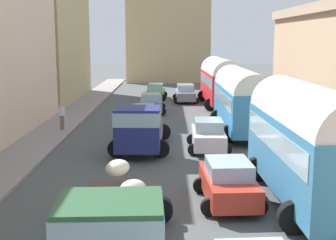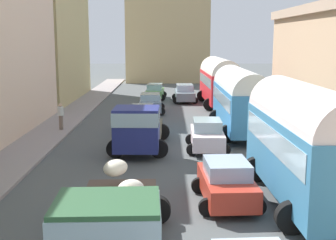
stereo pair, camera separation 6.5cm
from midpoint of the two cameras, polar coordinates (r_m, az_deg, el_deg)
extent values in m
plane|color=#4C5152|center=(29.55, 0.08, -1.10)|extent=(154.00, 154.00, 0.00)
cube|color=gray|center=(30.42, -13.71, -0.94)|extent=(2.50, 70.00, 0.14)
cube|color=#A8AB9E|center=(30.41, 13.87, -0.94)|extent=(2.50, 70.00, 0.14)
cube|color=tan|center=(44.18, -14.14, 10.74)|extent=(4.34, 14.50, 12.88)
cube|color=tan|center=(61.83, 0.09, 10.61)|extent=(10.86, 6.05, 12.48)
cube|color=tan|center=(60.51, -3.60, 12.98)|extent=(2.75, 2.75, 17.50)
cube|color=tan|center=(60.51, 3.79, 12.98)|extent=(2.75, 2.75, 17.50)
cube|color=teal|center=(16.68, 16.91, -4.15)|extent=(2.63, 8.24, 2.56)
cylinder|color=silver|center=(16.42, 17.14, 0.18)|extent=(2.57, 8.08, 2.36)
cube|color=#99B7C6|center=(16.56, 17.01, -2.26)|extent=(2.66, 7.59, 0.82)
cylinder|color=black|center=(19.07, 11.05, -6.10)|extent=(1.00, 0.35, 1.00)
cylinder|color=black|center=(19.69, 17.59, -5.88)|extent=(1.00, 0.35, 1.00)
cylinder|color=black|center=(14.43, 15.44, -11.69)|extent=(1.00, 0.35, 1.00)
cube|color=teal|center=(28.40, 9.10, 1.72)|extent=(2.38, 8.87, 2.33)
cylinder|color=silver|center=(28.26, 9.17, 4.06)|extent=(2.33, 8.69, 2.26)
cube|color=#99B7C6|center=(28.33, 9.13, 2.75)|extent=(2.42, 8.16, 0.75)
cylinder|color=black|center=(31.12, 6.23, 0.35)|extent=(1.00, 0.35, 1.00)
cylinder|color=black|center=(31.44, 10.20, 0.35)|extent=(1.00, 0.35, 1.00)
cylinder|color=black|center=(25.77, 7.62, -1.74)|extent=(1.00, 0.35, 1.00)
cylinder|color=black|center=(26.17, 12.37, -1.70)|extent=(1.00, 0.35, 1.00)
cube|color=red|center=(39.79, 6.55, 4.24)|extent=(2.71, 9.08, 2.41)
cylinder|color=silver|center=(39.69, 6.58, 5.97)|extent=(2.65, 8.90, 2.39)
cube|color=#99B7C6|center=(39.74, 6.56, 5.00)|extent=(2.73, 8.36, 0.77)
cylinder|color=black|center=(42.54, 4.44, 3.02)|extent=(1.00, 0.35, 1.00)
cylinder|color=black|center=(42.84, 7.52, 3.02)|extent=(1.00, 0.35, 1.00)
cylinder|color=black|center=(37.04, 5.35, 1.94)|extent=(1.00, 0.35, 1.00)
cylinder|color=black|center=(37.39, 8.87, 1.94)|extent=(1.00, 0.35, 1.00)
cube|color=#99B7C6|center=(10.24, -7.35, -12.08)|extent=(2.41, 2.00, 0.60)
cube|color=brown|center=(13.74, -6.01, -11.48)|extent=(2.48, 4.88, 0.55)
ellipsoid|color=beige|center=(12.86, -5.50, -10.31)|extent=(0.89, 0.96, 0.59)
ellipsoid|color=silver|center=(13.96, -4.46, -8.61)|extent=(1.06, 0.99, 0.59)
ellipsoid|color=beige|center=(13.32, -4.51, -9.60)|extent=(1.20, 1.20, 0.57)
ellipsoid|color=beige|center=(14.98, -6.36, -5.97)|extent=(1.07, 1.15, 0.53)
cylinder|color=black|center=(14.66, -1.21, -11.16)|extent=(0.90, 0.32, 0.90)
cylinder|color=black|center=(14.80, -10.27, -11.12)|extent=(0.90, 0.32, 0.90)
cube|color=navy|center=(22.04, -3.75, -1.10)|extent=(2.18, 2.08, 2.06)
cube|color=#99B7C6|center=(21.93, -3.77, 0.39)|extent=(2.23, 2.16, 0.66)
cube|color=brown|center=(25.52, -3.07, -1.27)|extent=(2.24, 4.82, 0.55)
ellipsoid|color=silver|center=(26.29, -3.79, 0.31)|extent=(0.71, 0.87, 0.57)
ellipsoid|color=beige|center=(24.84, -4.30, -0.35)|extent=(1.08, 1.07, 0.51)
ellipsoid|color=silver|center=(25.27, -3.88, -0.10)|extent=(0.71, 0.85, 0.57)
ellipsoid|color=beige|center=(25.15, -2.39, 0.45)|extent=(0.85, 0.66, 0.45)
ellipsoid|color=beige|center=(26.73, -2.51, 1.10)|extent=(0.83, 0.98, 0.47)
cylinder|color=black|center=(22.36, -0.94, -3.62)|extent=(0.90, 0.31, 0.90)
cylinder|color=black|center=(22.55, -6.40, -3.57)|extent=(0.90, 0.31, 0.90)
cylinder|color=black|center=(26.35, -0.60, -1.49)|extent=(0.90, 0.31, 0.90)
cylinder|color=black|center=(26.51, -5.24, -1.47)|extent=(0.90, 0.31, 0.90)
cube|color=#4595C9|center=(28.88, -3.16, -0.01)|extent=(1.68, 4.04, 0.81)
cube|color=#99AEBB|center=(28.77, -3.17, 1.30)|extent=(1.41, 2.13, 0.53)
cylinder|color=black|center=(27.68, -1.86, -1.25)|extent=(0.60, 0.21, 0.60)
cylinder|color=black|center=(27.84, -4.94, -1.21)|extent=(0.60, 0.21, 0.60)
cylinder|color=black|center=(30.10, -1.49, -0.32)|extent=(0.60, 0.21, 0.60)
cylinder|color=black|center=(30.24, -4.33, -0.29)|extent=(0.60, 0.21, 0.60)
cube|color=slate|center=(35.81, -2.06, 1.97)|extent=(1.80, 4.06, 0.80)
cube|color=#97B1BE|center=(35.73, -2.07, 2.97)|extent=(1.54, 2.12, 0.46)
cylinder|color=black|center=(34.64, -0.68, 1.08)|extent=(0.60, 0.21, 0.60)
cylinder|color=black|center=(34.66, -3.48, 1.07)|extent=(0.60, 0.21, 0.60)
cylinder|color=black|center=(37.10, -0.73, 1.69)|extent=(0.60, 0.21, 0.60)
cylinder|color=black|center=(37.12, -3.34, 1.67)|extent=(0.60, 0.21, 0.60)
cube|color=#53924C|center=(43.95, -1.51, 3.41)|extent=(1.77, 4.24, 0.65)
cube|color=#96C1C9|center=(43.88, -1.52, 4.18)|extent=(1.49, 2.23, 0.54)
cylinder|color=black|center=(42.65, -0.59, 2.80)|extent=(0.60, 0.21, 0.60)
cylinder|color=black|center=(42.78, -2.69, 2.81)|extent=(0.60, 0.21, 0.60)
cylinder|color=black|center=(45.21, -0.39, 3.22)|extent=(0.60, 0.21, 0.60)
cylinder|color=black|center=(45.33, -2.37, 3.23)|extent=(0.60, 0.21, 0.60)
cube|color=#B73222|center=(16.40, 7.53, -8.17)|extent=(1.86, 3.73, 0.75)
cube|color=#96ACC7|center=(16.20, 7.58, -6.00)|extent=(1.56, 1.97, 0.54)
cylinder|color=black|center=(17.44, 4.11, -8.18)|extent=(0.60, 0.21, 0.60)
cylinder|color=black|center=(17.72, 9.50, -8.00)|extent=(0.60, 0.21, 0.60)
cylinder|color=black|center=(15.33, 5.17, -10.83)|extent=(0.60, 0.21, 0.60)
cylinder|color=black|center=(15.65, 11.30, -10.55)|extent=(0.60, 0.21, 0.60)
cube|color=silver|center=(23.93, 5.07, -2.22)|extent=(1.68, 3.73, 0.78)
cube|color=#95B2BE|center=(23.79, 5.09, -0.63)|extent=(1.46, 1.95, 0.57)
cylinder|color=black|center=(25.09, 3.04, -2.46)|extent=(0.60, 0.21, 0.60)
cylinder|color=black|center=(25.19, 6.72, -2.46)|extent=(0.60, 0.21, 0.60)
cylinder|color=black|center=(22.85, 3.22, -3.72)|extent=(0.60, 0.21, 0.60)
cylinder|color=black|center=(22.97, 7.26, -3.71)|extent=(0.60, 0.21, 0.60)
cube|color=slate|center=(42.04, 2.24, 3.16)|extent=(1.76, 4.30, 0.75)
cube|color=#A3BED3|center=(41.96, 2.24, 4.07)|extent=(1.52, 2.25, 0.59)
cylinder|color=black|center=(43.35, 1.03, 2.92)|extent=(0.60, 0.21, 0.60)
cylinder|color=black|center=(43.44, 3.24, 2.92)|extent=(0.60, 0.21, 0.60)
cylinder|color=black|center=(40.73, 1.16, 2.45)|extent=(0.60, 0.21, 0.60)
cylinder|color=black|center=(40.83, 3.51, 2.45)|extent=(0.60, 0.21, 0.60)
cylinder|color=#766357|center=(29.44, -13.03, -1.27)|extent=(0.21, 0.21, 0.14)
cylinder|color=#766357|center=(29.34, -13.07, -0.29)|extent=(0.35, 0.35, 0.89)
cylinder|color=silver|center=(29.23, -13.13, 1.10)|extent=(0.54, 0.54, 0.55)
sphere|color=tan|center=(29.17, -13.16, 1.86)|extent=(0.23, 0.23, 0.23)
camera|label=1|loc=(0.03, -89.92, 0.01)|focal=48.76mm
camera|label=2|loc=(0.03, 90.08, -0.01)|focal=48.76mm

